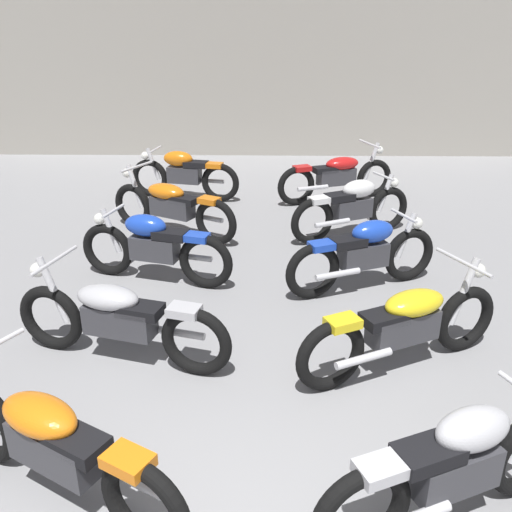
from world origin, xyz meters
The scene contains 11 objects.
back_wall centered at (0.00, 11.06, 1.80)m, with size 12.59×0.24×3.60m, color #9E998E.
motorcycle_left_row_0 centered at (-1.27, 0.97, 0.45)m, with size 1.94×1.19×0.97m.
motorcycle_left_row_1 centered at (-1.24, 2.60, 0.45)m, with size 2.12×0.84×0.97m.
motorcycle_left_row_2 centered at (-1.23, 4.32, 0.46)m, with size 1.93×0.69×0.88m.
motorcycle_left_row_3 centered at (-1.26, 5.88, 0.45)m, with size 1.96×1.16×0.97m.
motorcycle_left_row_4 centered at (-1.32, 7.64, 0.46)m, with size 1.95×0.60×0.88m.
motorcycle_right_row_0 centered at (1.28, 0.82, 0.46)m, with size 1.86×0.87×0.88m.
motorcycle_right_row_1 centered at (1.35, 2.53, 0.45)m, with size 2.00×1.10×0.97m.
motorcycle_right_row_2 centered at (1.25, 4.15, 0.46)m, with size 1.87×0.85×0.88m.
motorcycle_right_row_3 centered at (1.36, 5.85, 0.46)m, with size 1.83×0.94×0.88m.
motorcycle_right_row_4 centered at (1.34, 7.57, 0.45)m, with size 2.07×0.97×0.97m.
Camera 1 is at (0.09, -1.84, 3.02)m, focal length 39.20 mm.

